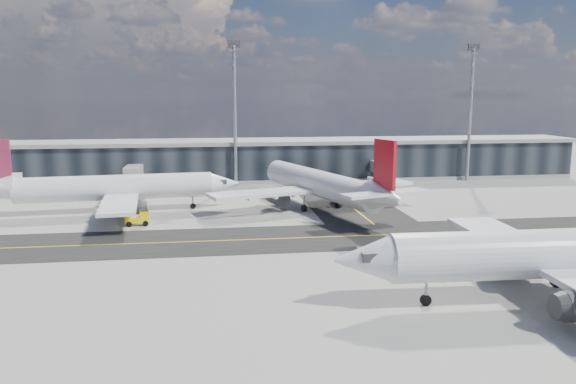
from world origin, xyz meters
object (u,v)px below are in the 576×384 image
Objects in this scene: airliner_af at (112,188)px; baggage_tug at (140,218)px; airliner_redtail at (320,184)px; service_van at (286,190)px.

airliner_af is 11.50m from baggage_tug.
airliner_af is 33.07m from airliner_redtail.
service_van is (29.57, 13.74, -3.23)m from airliner_af.
baggage_tug is at bearing -153.58° from service_van.
airliner_redtail is at bearing 80.59° from airliner_af.
airliner_redtail is at bearing 100.61° from baggage_tug.
baggage_tug is (5.33, -9.79, -2.86)m from airliner_af.
airliner_af is 8.06× the size of service_van.
airliner_redtail reaches higher than service_van.
airliner_redtail is 8.35× the size of service_van.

